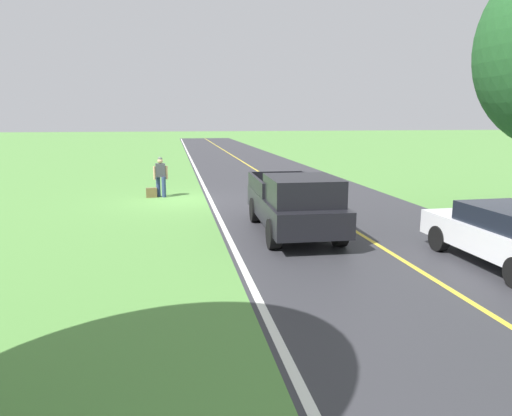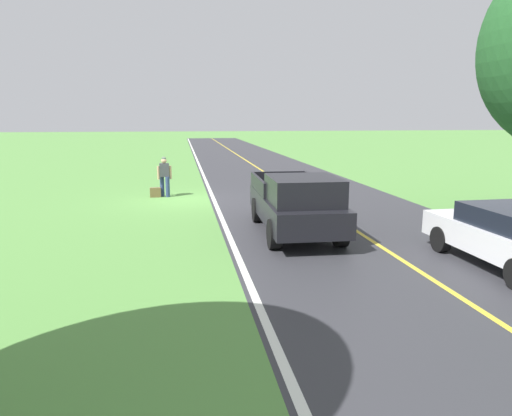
{
  "view_description": "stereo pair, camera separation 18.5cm",
  "coord_description": "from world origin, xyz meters",
  "px_view_note": "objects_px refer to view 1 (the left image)",
  "views": [
    {
      "loc": [
        0.35,
        19.56,
        3.41
      ],
      "look_at": [
        -1.59,
        8.72,
        1.28
      ],
      "focal_mm": 32.84,
      "sensor_mm": 36.0,
      "label": 1
    },
    {
      "loc": [
        0.17,
        19.59,
        3.41
      ],
      "look_at": [
        -1.59,
        8.72,
        1.28
      ],
      "focal_mm": 32.84,
      "sensor_mm": 36.0,
      "label": 2
    }
  ],
  "objects_px": {
    "hitchhiker_walking": "(161,174)",
    "suitcase_carried": "(152,193)",
    "pickup_truck_passing": "(295,202)",
    "sedan_mid_oncoming": "(510,234)"
  },
  "relations": [
    {
      "from": "suitcase_carried",
      "to": "pickup_truck_passing",
      "type": "bearing_deg",
      "value": 25.25
    },
    {
      "from": "suitcase_carried",
      "to": "sedan_mid_oncoming",
      "type": "xyz_separation_m",
      "value": [
        -8.55,
        11.2,
        0.54
      ]
    },
    {
      "from": "sedan_mid_oncoming",
      "to": "suitcase_carried",
      "type": "bearing_deg",
      "value": -52.65
    },
    {
      "from": "sedan_mid_oncoming",
      "to": "pickup_truck_passing",
      "type": "bearing_deg",
      "value": -42.53
    },
    {
      "from": "pickup_truck_passing",
      "to": "sedan_mid_oncoming",
      "type": "relative_size",
      "value": 1.23
    },
    {
      "from": "sedan_mid_oncoming",
      "to": "hitchhiker_walking",
      "type": "bearing_deg",
      "value": -54.29
    },
    {
      "from": "pickup_truck_passing",
      "to": "suitcase_carried",
      "type": "bearing_deg",
      "value": -59.17
    },
    {
      "from": "suitcase_carried",
      "to": "sedan_mid_oncoming",
      "type": "distance_m",
      "value": 14.11
    },
    {
      "from": "suitcase_carried",
      "to": "pickup_truck_passing",
      "type": "distance_m",
      "value": 8.68
    },
    {
      "from": "hitchhiker_walking",
      "to": "suitcase_carried",
      "type": "height_order",
      "value": "hitchhiker_walking"
    }
  ]
}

